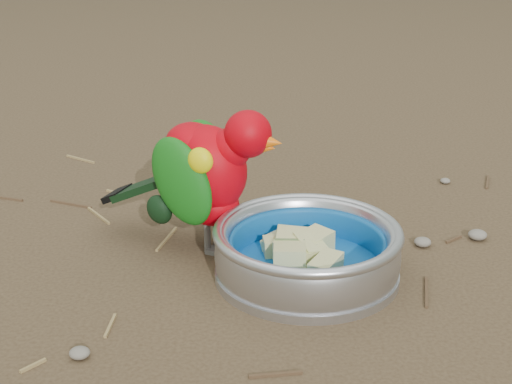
# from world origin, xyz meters

# --- Properties ---
(ground) EXTENTS (60.00, 60.00, 0.00)m
(ground) POSITION_xyz_m (0.00, 0.00, 0.00)
(ground) COLOR #483724
(food_bowl) EXTENTS (0.21, 0.21, 0.02)m
(food_bowl) POSITION_xyz_m (0.07, 0.00, 0.01)
(food_bowl) COLOR #B2B2BA
(food_bowl) RESTS_ON ground
(bowl_wall) EXTENTS (0.21, 0.21, 0.04)m
(bowl_wall) POSITION_xyz_m (0.07, 0.00, 0.04)
(bowl_wall) COLOR #B2B2BA
(bowl_wall) RESTS_ON food_bowl
(fruit_wedges) EXTENTS (0.12, 0.12, 0.03)m
(fruit_wedges) POSITION_xyz_m (0.07, 0.00, 0.03)
(fruit_wedges) COLOR #CCCB81
(fruit_wedges) RESTS_ON food_bowl
(lory_parrot) EXTENTS (0.23, 0.17, 0.17)m
(lory_parrot) POSITION_xyz_m (-0.04, 0.08, 0.09)
(lory_parrot) COLOR #B3000A
(lory_parrot) RESTS_ON ground
(ground_debris) EXTENTS (0.90, 0.80, 0.01)m
(ground_debris) POSITION_xyz_m (-0.03, 0.02, 0.00)
(ground_debris) COLOR olive
(ground_debris) RESTS_ON ground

